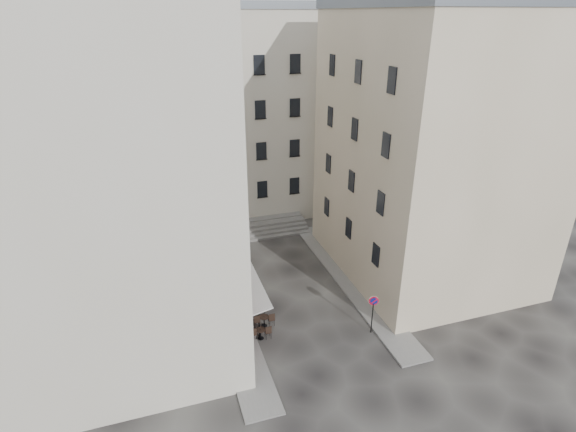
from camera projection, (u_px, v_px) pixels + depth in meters
name	position (u px, v px, depth m)	size (l,w,h in m)	color
ground	(305.00, 316.00, 28.75)	(90.00, 90.00, 0.00)	black
sidewalk_left	(224.00, 294.00, 30.93)	(2.00, 22.00, 0.12)	slate
sidewalk_right	(349.00, 280.00, 32.59)	(2.00, 18.00, 0.12)	slate
building_left	(105.00, 164.00, 24.15)	(12.20, 16.20, 20.60)	beige
building_right	(433.00, 147.00, 30.89)	(12.20, 14.20, 18.60)	tan
building_back	(226.00, 114.00, 41.10)	(18.20, 10.20, 18.60)	beige
cafe_storefront	(234.00, 295.00, 27.63)	(1.74, 7.30, 3.50)	#480A10
stone_steps	(256.00, 229.00, 39.49)	(9.00, 3.15, 0.80)	#5A5856
bollard_near	(259.00, 329.00, 26.76)	(0.12, 0.12, 0.98)	black
bollard_mid	(246.00, 297.00, 29.79)	(0.12, 0.12, 0.98)	black
bollard_far	(235.00, 271.00, 32.82)	(0.12, 0.12, 0.98)	black
no_parking_sign	(373.00, 307.00, 26.55)	(0.56, 0.23, 2.59)	black
bistro_table_a	(261.00, 333.00, 26.59)	(1.26, 0.59, 0.89)	black
bistro_table_b	(264.00, 320.00, 27.67)	(1.29, 0.61, 0.91)	black
bistro_table_c	(255.00, 308.00, 28.84)	(1.25, 0.59, 0.88)	black
bistro_table_d	(252.00, 295.00, 30.08)	(1.32, 0.62, 0.93)	black
bistro_table_e	(235.00, 279.00, 31.90)	(1.30, 0.61, 0.91)	black
pedestrian	(252.00, 282.00, 31.00)	(0.57, 0.37, 1.55)	black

